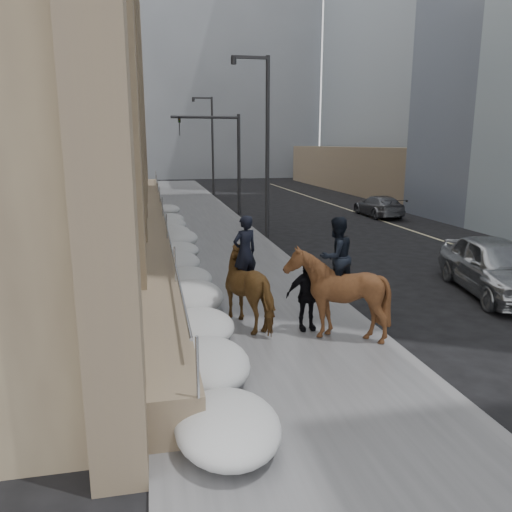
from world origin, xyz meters
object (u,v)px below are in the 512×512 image
at_px(mounted_horse_left, 253,284).
at_px(mounted_horse_right, 336,289).
at_px(pedestrian, 307,295).
at_px(car_grey, 378,206).
at_px(car_silver, 496,266).

relative_size(mounted_horse_left, mounted_horse_right, 0.97).
distance_m(pedestrian, car_grey, 20.04).
bearing_deg(car_silver, mounted_horse_left, -157.60).
distance_m(mounted_horse_left, mounted_horse_right, 1.99).
distance_m(mounted_horse_right, pedestrian, 0.82).
xyz_separation_m(car_silver, car_grey, (3.69, 15.49, -0.20)).
bearing_deg(car_silver, car_grey, 89.17).
bearing_deg(pedestrian, mounted_horse_right, -52.13).
relative_size(mounted_horse_right, pedestrian, 1.64).
bearing_deg(mounted_horse_right, mounted_horse_left, -57.19).
bearing_deg(pedestrian, mounted_horse_left, 152.89).
relative_size(mounted_horse_left, pedestrian, 1.58).
relative_size(car_silver, car_grey, 1.13).
xyz_separation_m(mounted_horse_right, pedestrian, (-0.47, 0.60, -0.30)).
bearing_deg(car_grey, mounted_horse_left, 56.61).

